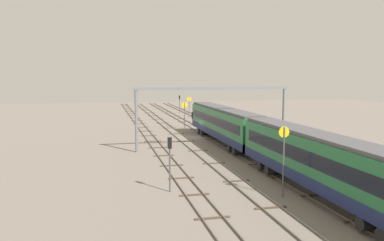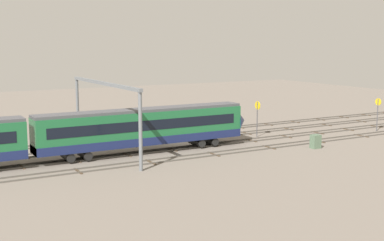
% 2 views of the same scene
% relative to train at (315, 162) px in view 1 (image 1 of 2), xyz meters
% --- Properties ---
extents(ground_plane, '(160.59, 160.59, 0.00)m').
position_rel_train_xyz_m(ground_plane, '(30.49, 2.29, -2.66)').
color(ground_plane, slate).
extents(track_near_foreground, '(144.59, 2.40, 0.16)m').
position_rel_train_xyz_m(track_near_foreground, '(30.49, -4.57, -2.59)').
color(track_near_foreground, '#59544C').
rests_on(track_near_foreground, ground).
extents(track_with_train, '(144.59, 2.40, 0.16)m').
position_rel_train_xyz_m(track_with_train, '(30.49, -0.00, -2.59)').
color(track_with_train, '#59544C').
rests_on(track_with_train, ground).
extents(track_middle, '(144.59, 2.40, 0.16)m').
position_rel_train_xyz_m(track_middle, '(30.49, 4.57, -2.59)').
color(track_middle, '#59544C').
rests_on(track_middle, ground).
extents(track_second_far, '(144.59, 2.40, 0.16)m').
position_rel_train_xyz_m(track_second_far, '(30.49, 9.14, -2.59)').
color(track_second_far, '#59544C').
rests_on(track_second_far, ground).
extents(train, '(75.20, 3.24, 4.80)m').
position_rel_train_xyz_m(train, '(0.00, 0.00, 0.00)').
color(train, '#1E6638').
rests_on(train, ground).
extents(overhead_gantry, '(0.40, 19.93, 7.89)m').
position_rel_train_xyz_m(overhead_gantry, '(20.58, 2.35, 3.43)').
color(overhead_gantry, slate).
rests_on(overhead_gantry, ground).
extents(speed_sign_near_foreground, '(0.14, 1.08, 4.65)m').
position_rel_train_xyz_m(speed_sign_near_foreground, '(41.08, 1.75, 0.49)').
color(speed_sign_near_foreground, '#4C4C51').
rests_on(speed_sign_near_foreground, ground).
extents(speed_sign_mid_trackside, '(0.14, 0.86, 5.50)m').
position_rel_train_xyz_m(speed_sign_mid_trackside, '(0.15, 2.60, 0.83)').
color(speed_sign_mid_trackside, '#4C4C51').
rests_on(speed_sign_mid_trackside, ground).
extents(speed_sign_far_trackside, '(0.14, 0.98, 4.55)m').
position_rel_train_xyz_m(speed_sign_far_trackside, '(58.15, -2.88, 0.38)').
color(speed_sign_far_trackside, '#4C4C51').
rests_on(speed_sign_far_trackside, ground).
extents(signal_light_trackside_approach, '(0.31, 0.32, 4.38)m').
position_rel_train_xyz_m(signal_light_trackside_approach, '(67.77, -2.54, 0.22)').
color(signal_light_trackside_approach, '#4C4C51').
rests_on(signal_light_trackside_approach, ground).
extents(signal_light_trackside_departure, '(0.31, 0.32, 4.45)m').
position_rel_train_xyz_m(signal_light_trackside_departure, '(3.46, 10.84, 0.26)').
color(signal_light_trackside_departure, '#4C4C51').
rests_on(signal_light_trackside_departure, ground).
extents(relay_cabinet, '(1.10, 0.84, 1.59)m').
position_rel_train_xyz_m(relay_cabinet, '(42.54, -7.52, -1.86)').
color(relay_cabinet, '#597259').
rests_on(relay_cabinet, ground).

